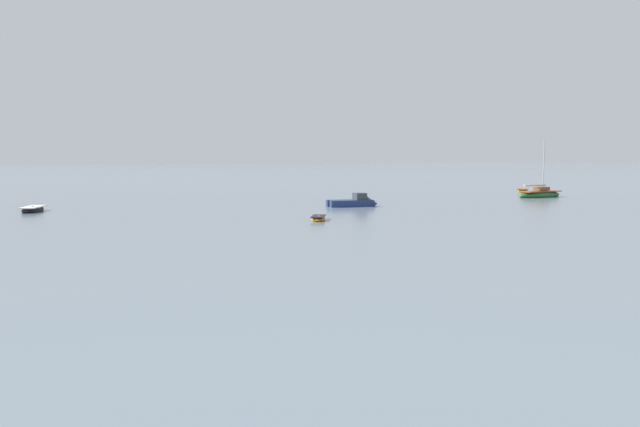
{
  "coord_description": "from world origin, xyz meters",
  "views": [
    {
      "loc": [
        -31.38,
        -14.39,
        4.85
      ],
      "look_at": [
        -8.2,
        30.33,
        0.45
      ],
      "focal_mm": 36.65,
      "sensor_mm": 36.0,
      "label": 1
    }
  ],
  "objects_px": {
    "rowboat_moored_0": "(318,218)",
    "motorboat_moored_0": "(357,203)",
    "rowboat_moored_4": "(33,210)",
    "rowboat_moored_6": "(523,191)",
    "sailboat_moored_1": "(540,194)"
  },
  "relations": [
    {
      "from": "rowboat_moored_0",
      "to": "motorboat_moored_0",
      "type": "distance_m",
      "value": 14.5
    },
    {
      "from": "motorboat_moored_0",
      "to": "rowboat_moored_4",
      "type": "height_order",
      "value": "motorboat_moored_0"
    },
    {
      "from": "rowboat_moored_4",
      "to": "rowboat_moored_6",
      "type": "xyz_separation_m",
      "value": [
        62.04,
        3.95,
        -0.0
      ]
    },
    {
      "from": "sailboat_moored_1",
      "to": "rowboat_moored_0",
      "type": "bearing_deg",
      "value": -164.78
    },
    {
      "from": "sailboat_moored_1",
      "to": "rowboat_moored_6",
      "type": "bearing_deg",
      "value": 50.56
    },
    {
      "from": "rowboat_moored_0",
      "to": "rowboat_moored_6",
      "type": "relative_size",
      "value": 0.78
    },
    {
      "from": "rowboat_moored_6",
      "to": "motorboat_moored_0",
      "type": "bearing_deg",
      "value": -23.57
    },
    {
      "from": "motorboat_moored_0",
      "to": "rowboat_moored_4",
      "type": "xyz_separation_m",
      "value": [
        -28.68,
        7.78,
        -0.12
      ]
    },
    {
      "from": "sailboat_moored_1",
      "to": "rowboat_moored_6",
      "type": "distance_m",
      "value": 11.42
    },
    {
      "from": "sailboat_moored_1",
      "to": "motorboat_moored_0",
      "type": "bearing_deg",
      "value": -179.35
    },
    {
      "from": "sailboat_moored_1",
      "to": "rowboat_moored_6",
      "type": "xyz_separation_m",
      "value": [
        6.55,
        9.35,
        -0.15
      ]
    },
    {
      "from": "rowboat_moored_4",
      "to": "motorboat_moored_0",
      "type": "bearing_deg",
      "value": -83.46
    },
    {
      "from": "rowboat_moored_0",
      "to": "rowboat_moored_6",
      "type": "bearing_deg",
      "value": 149.87
    },
    {
      "from": "rowboat_moored_6",
      "to": "rowboat_moored_0",
      "type": "bearing_deg",
      "value": -15.5
    },
    {
      "from": "rowboat_moored_0",
      "to": "rowboat_moored_4",
      "type": "height_order",
      "value": "rowboat_moored_4"
    }
  ]
}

